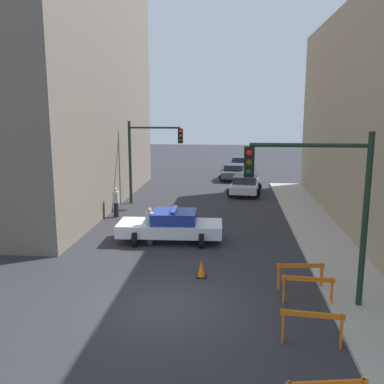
# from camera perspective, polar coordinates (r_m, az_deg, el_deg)

# --- Properties ---
(ground_plane) EXTENTS (120.00, 120.00, 0.00)m
(ground_plane) POSITION_cam_1_polar(r_m,az_deg,el_deg) (13.55, -3.81, -15.01)
(ground_plane) COLOR #2D2D33
(sidewalk_right) EXTENTS (2.40, 44.00, 0.12)m
(sidewalk_right) POSITION_cam_1_polar(r_m,az_deg,el_deg) (14.01, 23.04, -14.73)
(sidewalk_right) COLOR #B2ADA3
(sidewalk_right) RESTS_ON ground_plane
(building_corner_left) EXTENTS (14.00, 20.00, 24.38)m
(building_corner_left) POSITION_cam_1_polar(r_m,az_deg,el_deg) (30.20, -24.23, 22.07)
(building_corner_left) COLOR #6B6056
(building_corner_left) RESTS_ON ground_plane
(traffic_light_near) EXTENTS (3.64, 0.35, 5.20)m
(traffic_light_near) POSITION_cam_1_polar(r_m,az_deg,el_deg) (12.99, 17.39, -0.18)
(traffic_light_near) COLOR black
(traffic_light_near) RESTS_ON sidewalk_right
(traffic_light_far) EXTENTS (3.44, 0.35, 5.20)m
(traffic_light_far) POSITION_cam_1_polar(r_m,az_deg,el_deg) (26.88, -6.02, 5.55)
(traffic_light_far) COLOR black
(traffic_light_far) RESTS_ON ground_plane
(police_car) EXTENTS (4.77, 2.48, 1.52)m
(police_car) POSITION_cam_1_polar(r_m,az_deg,el_deg) (19.48, -2.80, -4.51)
(police_car) COLOR white
(police_car) RESTS_ON ground_plane
(parked_car_near) EXTENTS (2.54, 4.45, 1.31)m
(parked_car_near) POSITION_cam_1_polar(r_m,az_deg,el_deg) (30.44, 7.07, 0.99)
(parked_car_near) COLOR silver
(parked_car_near) RESTS_ON ground_plane
(parked_car_mid) EXTENTS (2.51, 4.44, 1.31)m
(parked_car_mid) POSITION_cam_1_polar(r_m,az_deg,el_deg) (36.76, 5.65, 2.75)
(parked_car_mid) COLOR #474C51
(parked_car_mid) RESTS_ON ground_plane
(parked_car_far) EXTENTS (2.35, 4.35, 1.31)m
(parked_car_far) POSITION_cam_1_polar(r_m,az_deg,el_deg) (42.53, 6.47, 3.86)
(parked_car_far) COLOR navy
(parked_car_far) RESTS_ON ground_plane
(pedestrian_crossing) EXTENTS (0.40, 0.40, 1.66)m
(pedestrian_crossing) POSITION_cam_1_polar(r_m,az_deg,el_deg) (19.13, -5.69, -4.42)
(pedestrian_crossing) COLOR #474C66
(pedestrian_crossing) RESTS_ON ground_plane
(pedestrian_corner) EXTENTS (0.47, 0.47, 1.66)m
(pedestrian_corner) POSITION_cam_1_polar(r_m,az_deg,el_deg) (24.11, -10.11, -1.30)
(pedestrian_corner) COLOR black
(pedestrian_corner) RESTS_ON ground_plane
(barrier_mid) EXTENTS (1.60, 0.31, 0.90)m
(barrier_mid) POSITION_cam_1_polar(r_m,az_deg,el_deg) (11.73, 15.71, -16.40)
(barrier_mid) COLOR orange
(barrier_mid) RESTS_ON ground_plane
(barrier_back) EXTENTS (1.60, 0.25, 0.90)m
(barrier_back) POSITION_cam_1_polar(r_m,az_deg,el_deg) (13.87, 15.18, -11.96)
(barrier_back) COLOR orange
(barrier_back) RESTS_ON ground_plane
(barrier_corner) EXTENTS (1.59, 0.34, 0.90)m
(barrier_corner) POSITION_cam_1_polar(r_m,az_deg,el_deg) (14.89, 14.25, -10.27)
(barrier_corner) COLOR orange
(barrier_corner) RESTS_ON ground_plane
(traffic_cone) EXTENTS (0.36, 0.36, 0.66)m
(traffic_cone) POSITION_cam_1_polar(r_m,az_deg,el_deg) (15.55, 1.27, -10.17)
(traffic_cone) COLOR black
(traffic_cone) RESTS_ON ground_plane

